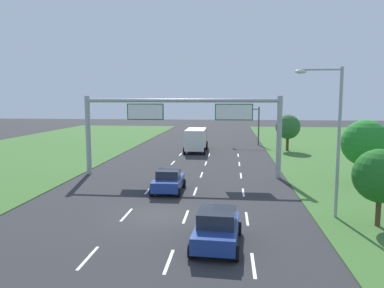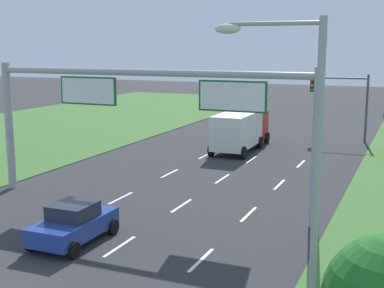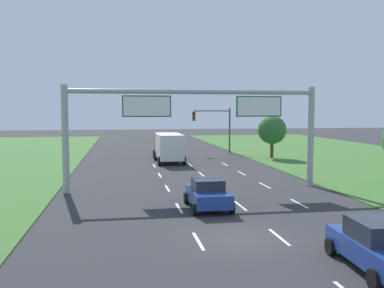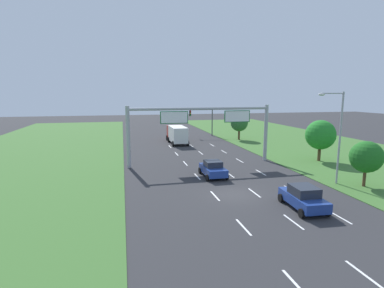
{
  "view_description": "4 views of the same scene",
  "coord_description": "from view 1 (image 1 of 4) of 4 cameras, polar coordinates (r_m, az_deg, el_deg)",
  "views": [
    {
      "loc": [
        4.23,
        -20.76,
        6.77
      ],
      "look_at": [
        0.77,
        13.19,
        2.62
      ],
      "focal_mm": 35.0,
      "sensor_mm": 36.0,
      "label": 1
    },
    {
      "loc": [
        12.3,
        -11.44,
        7.84
      ],
      "look_at": [
        0.8,
        15.59,
        2.47
      ],
      "focal_mm": 50.0,
      "sensor_mm": 36.0,
      "label": 2
    },
    {
      "loc": [
        -4.81,
        -16.97,
        5.42
      ],
      "look_at": [
        0.0,
        12.18,
        3.03
      ],
      "focal_mm": 40.0,
      "sensor_mm": 36.0,
      "label": 3
    },
    {
      "loc": [
        -8.92,
        -22.55,
        8.28
      ],
      "look_at": [
        -1.33,
        10.22,
        2.66
      ],
      "focal_mm": 28.0,
      "sensor_mm": 36.0,
      "label": 4
    }
  ],
  "objects": [
    {
      "name": "ground_plane",
      "position": [
        22.24,
        -5.52,
        -10.82
      ],
      "size": [
        200.0,
        200.0,
        0.0
      ],
      "primitive_type": "plane",
      "color": "#2D2D30"
    },
    {
      "name": "lane_dashes_inner_left",
      "position": [
        25.42,
        -8.1,
        -8.57
      ],
      "size": [
        0.14,
        44.4,
        0.01
      ],
      "color": "white",
      "rests_on": "ground_plane"
    },
    {
      "name": "lane_dashes_inner_right",
      "position": [
        24.83,
        -0.14,
        -8.88
      ],
      "size": [
        0.14,
        44.4,
        0.01
      ],
      "color": "white",
      "rests_on": "ground_plane"
    },
    {
      "name": "lane_dashes_slip",
      "position": [
        24.73,
        8.06,
        -9.02
      ],
      "size": [
        0.14,
        44.4,
        0.01
      ],
      "color": "white",
      "rests_on": "ground_plane"
    },
    {
      "name": "car_near_red",
      "position": [
        17.7,
        3.83,
        -12.63
      ],
      "size": [
        2.37,
        4.28,
        1.71
      ],
      "rotation": [
        0.0,
        0.0,
        -0.06
      ],
      "color": "navy",
      "rests_on": "ground_plane"
    },
    {
      "name": "car_lead_silver",
      "position": [
        27.47,
        -3.61,
        -5.63
      ],
      "size": [
        2.19,
        3.97,
        1.63
      ],
      "rotation": [
        0.0,
        0.0,
        0.01
      ],
      "color": "navy",
      "rests_on": "ground_plane"
    },
    {
      "name": "box_truck",
      "position": [
        48.38,
        0.69,
        0.83
      ],
      "size": [
        2.74,
        7.93,
        2.94
      ],
      "rotation": [
        0.0,
        0.0,
        0.01
      ],
      "color": "#B21E19",
      "rests_on": "ground_plane"
    },
    {
      "name": "sign_gantry",
      "position": [
        32.5,
        -1.42,
        3.63
      ],
      "size": [
        17.24,
        0.44,
        7.0
      ],
      "color": "#9EA0A5",
      "rests_on": "ground_plane"
    },
    {
      "name": "traffic_light_mast",
      "position": [
        55.31,
        8.14,
        3.85
      ],
      "size": [
        4.76,
        0.49,
        5.6
      ],
      "color": "#47494F",
      "rests_on": "ground_plane"
    },
    {
      "name": "street_lamp",
      "position": [
        22.2,
        20.59,
        2.12
      ],
      "size": [
        2.61,
        0.32,
        8.5
      ],
      "color": "#9EA0A5",
      "rests_on": "ground_plane"
    },
    {
      "name": "roadside_tree_near",
      "position": [
        21.93,
        26.77,
        -4.36
      ],
      "size": [
        2.83,
        2.83,
        4.18
      ],
      "color": "#513823",
      "rests_on": "ground_plane"
    },
    {
      "name": "roadside_tree_mid",
      "position": [
        32.17,
        24.87,
        0.13
      ],
      "size": [
        3.63,
        3.63,
        5.15
      ],
      "color": "#513823",
      "rests_on": "ground_plane"
    },
    {
      "name": "roadside_tree_far",
      "position": [
        49.66,
        14.4,
        2.54
      ],
      "size": [
        3.15,
        3.15,
        4.75
      ],
      "color": "#513823",
      "rests_on": "ground_plane"
    }
  ]
}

